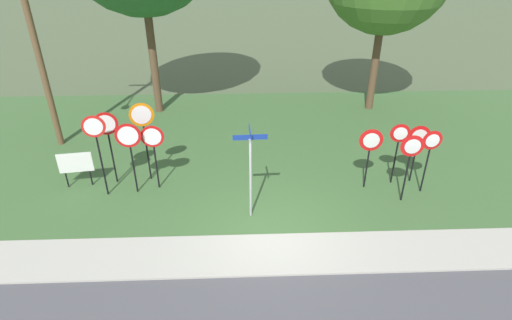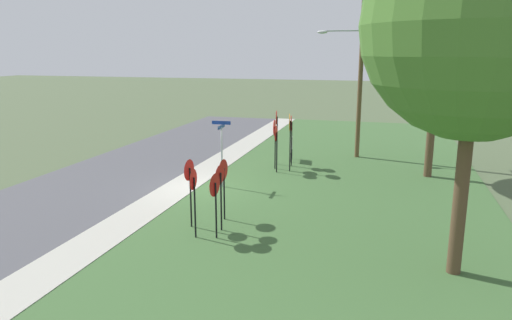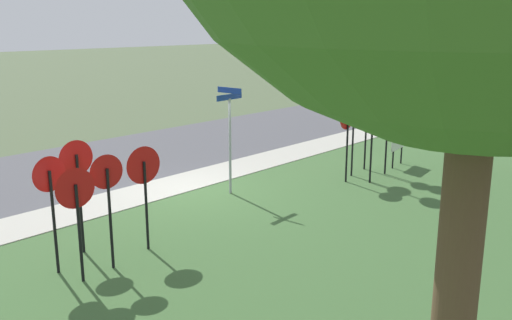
{
  "view_description": "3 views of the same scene",
  "coord_description": "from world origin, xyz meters",
  "px_view_note": "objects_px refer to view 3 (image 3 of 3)",
  "views": [
    {
      "loc": [
        -0.77,
        -8.99,
        7.4
      ],
      "look_at": [
        -0.32,
        2.32,
        1.19
      ],
      "focal_mm": 28.25,
      "sensor_mm": 36.0,
      "label": 1
    },
    {
      "loc": [
        18.28,
        7.69,
        5.78
      ],
      "look_at": [
        -0.32,
        2.52,
        1.36
      ],
      "focal_mm": 33.5,
      "sensor_mm": 36.0,
      "label": 2
    },
    {
      "loc": [
        9.83,
        11.21,
        4.55
      ],
      "look_at": [
        -0.21,
        2.17,
        1.23
      ],
      "focal_mm": 39.34,
      "sensor_mm": 36.0,
      "label": 3
    }
  ],
  "objects_px": {
    "stop_sign_near_right": "(353,117)",
    "street_name_post": "(230,131)",
    "yield_sign_near_right": "(50,188)",
    "stop_sign_far_center": "(372,111)",
    "stop_sign_far_right": "(347,126)",
    "stop_sign_near_left": "(366,105)",
    "yield_sign_far_left": "(77,170)",
    "yield_sign_center": "(76,199)",
    "yield_sign_near_left": "(107,185)",
    "notice_board": "(398,141)",
    "stop_sign_far_left": "(387,113)",
    "yield_sign_far_right": "(144,174)"
  },
  "relations": [
    {
      "from": "stop_sign_near_right",
      "to": "street_name_post",
      "type": "xyz_separation_m",
      "value": [
        3.73,
        -1.44,
        -0.1
      ]
    },
    {
      "from": "yield_sign_near_right",
      "to": "street_name_post",
      "type": "distance_m",
      "value": 5.8
    },
    {
      "from": "stop_sign_far_center",
      "to": "stop_sign_far_right",
      "type": "distance_m",
      "value": 0.81
    },
    {
      "from": "stop_sign_near_left",
      "to": "yield_sign_far_left",
      "type": "relative_size",
      "value": 1.21
    },
    {
      "from": "stop_sign_near_right",
      "to": "yield_sign_center",
      "type": "xyz_separation_m",
      "value": [
        9.31,
        0.31,
        -0.27
      ]
    },
    {
      "from": "stop_sign_far_right",
      "to": "yield_sign_near_left",
      "type": "relative_size",
      "value": 1.04
    },
    {
      "from": "street_name_post",
      "to": "notice_board",
      "type": "height_order",
      "value": "street_name_post"
    },
    {
      "from": "stop_sign_far_left",
      "to": "stop_sign_far_center",
      "type": "distance_m",
      "value": 1.16
    },
    {
      "from": "stop_sign_far_left",
      "to": "notice_board",
      "type": "xyz_separation_m",
      "value": [
        -1.17,
        -0.2,
        -1.06
      ]
    },
    {
      "from": "stop_sign_near_left",
      "to": "yield_sign_far_left",
      "type": "bearing_deg",
      "value": -14.02
    },
    {
      "from": "stop_sign_near_left",
      "to": "stop_sign_far_right",
      "type": "height_order",
      "value": "stop_sign_near_left"
    },
    {
      "from": "yield_sign_far_right",
      "to": "street_name_post",
      "type": "relative_size",
      "value": 0.75
    },
    {
      "from": "yield_sign_far_left",
      "to": "yield_sign_far_right",
      "type": "xyz_separation_m",
      "value": [
        -0.98,
        0.83,
        -0.13
      ]
    },
    {
      "from": "stop_sign_far_right",
      "to": "yield_sign_far_left",
      "type": "height_order",
      "value": "yield_sign_far_left"
    },
    {
      "from": "stop_sign_near_left",
      "to": "yield_sign_near_left",
      "type": "relative_size",
      "value": 1.27
    },
    {
      "from": "yield_sign_near_left",
      "to": "street_name_post",
      "type": "distance_m",
      "value": 5.17
    },
    {
      "from": "yield_sign_near_left",
      "to": "yield_sign_near_right",
      "type": "bearing_deg",
      "value": -27.62
    },
    {
      "from": "stop_sign_near_right",
      "to": "yield_sign_far_right",
      "type": "bearing_deg",
      "value": -5.74
    },
    {
      "from": "stop_sign_far_center",
      "to": "yield_sign_center",
      "type": "relative_size",
      "value": 1.35
    },
    {
      "from": "stop_sign_near_right",
      "to": "yield_sign_far_left",
      "type": "relative_size",
      "value": 1.07
    },
    {
      "from": "yield_sign_near_left",
      "to": "yield_sign_near_right",
      "type": "xyz_separation_m",
      "value": [
        0.8,
        -0.58,
        0.01
      ]
    },
    {
      "from": "yield_sign_far_left",
      "to": "street_name_post",
      "type": "relative_size",
      "value": 0.8
    },
    {
      "from": "yield_sign_near_right",
      "to": "notice_board",
      "type": "distance_m",
      "value": 11.49
    },
    {
      "from": "stop_sign_near_left",
      "to": "stop_sign_near_right",
      "type": "xyz_separation_m",
      "value": [
        0.94,
        0.12,
        -0.22
      ]
    },
    {
      "from": "yield_sign_far_left",
      "to": "yield_sign_center",
      "type": "distance_m",
      "value": 1.37
    },
    {
      "from": "stop_sign_far_center",
      "to": "yield_sign_near_right",
      "type": "bearing_deg",
      "value": -17.87
    },
    {
      "from": "street_name_post",
      "to": "yield_sign_far_right",
      "type": "bearing_deg",
      "value": 17.44
    },
    {
      "from": "stop_sign_far_center",
      "to": "yield_sign_near_left",
      "type": "bearing_deg",
      "value": -14.61
    },
    {
      "from": "stop_sign_far_center",
      "to": "yield_sign_center",
      "type": "xyz_separation_m",
      "value": [
        9.01,
        -0.5,
        -0.53
      ]
    },
    {
      "from": "stop_sign_far_center",
      "to": "notice_board",
      "type": "height_order",
      "value": "stop_sign_far_center"
    },
    {
      "from": "stop_sign_far_right",
      "to": "notice_board",
      "type": "xyz_separation_m",
      "value": [
        -2.69,
        0.22,
        -0.82
      ]
    },
    {
      "from": "yield_sign_center",
      "to": "street_name_post",
      "type": "relative_size",
      "value": 0.73
    },
    {
      "from": "stop_sign_far_right",
      "to": "stop_sign_near_right",
      "type": "bearing_deg",
      "value": -163.43
    },
    {
      "from": "stop_sign_near_right",
      "to": "notice_board",
      "type": "xyz_separation_m",
      "value": [
        -2.02,
        0.46,
        -0.97
      ]
    },
    {
      "from": "stop_sign_far_right",
      "to": "street_name_post",
      "type": "relative_size",
      "value": 0.8
    },
    {
      "from": "stop_sign_far_left",
      "to": "street_name_post",
      "type": "xyz_separation_m",
      "value": [
        4.57,
        -2.09,
        -0.18
      ]
    },
    {
      "from": "yield_sign_near_left",
      "to": "yield_sign_far_left",
      "type": "distance_m",
      "value": 1.08
    },
    {
      "from": "notice_board",
      "to": "yield_sign_center",
      "type": "bearing_deg",
      "value": -8.9
    },
    {
      "from": "stop_sign_near_right",
      "to": "yield_sign_near_right",
      "type": "bearing_deg",
      "value": -7.72
    },
    {
      "from": "yield_sign_far_left",
      "to": "yield_sign_near_right",
      "type": "bearing_deg",
      "value": 35.11
    },
    {
      "from": "yield_sign_near_right",
      "to": "yield_sign_far_left",
      "type": "bearing_deg",
      "value": -151.37
    },
    {
      "from": "stop_sign_far_left",
      "to": "stop_sign_far_right",
      "type": "xyz_separation_m",
      "value": [
        1.52,
        -0.42,
        -0.23
      ]
    },
    {
      "from": "stop_sign_near_left",
      "to": "yield_sign_far_left",
      "type": "distance_m",
      "value": 9.56
    },
    {
      "from": "yield_sign_far_right",
      "to": "stop_sign_near_left",
      "type": "bearing_deg",
      "value": -173.94
    },
    {
      "from": "stop_sign_near_left",
      "to": "yield_sign_near_right",
      "type": "distance_m",
      "value": 10.37
    },
    {
      "from": "yield_sign_far_left",
      "to": "yield_sign_center",
      "type": "relative_size",
      "value": 1.1
    },
    {
      "from": "stop_sign_far_right",
      "to": "yield_sign_far_right",
      "type": "xyz_separation_m",
      "value": [
        6.94,
        -0.25,
        -0.07
      ]
    },
    {
      "from": "yield_sign_near_right",
      "to": "street_name_post",
      "type": "relative_size",
      "value": 0.77
    },
    {
      "from": "yield_sign_near_right",
      "to": "stop_sign_far_right",
      "type": "bearing_deg",
      "value": 174.01
    },
    {
      "from": "stop_sign_near_right",
      "to": "yield_sign_near_right",
      "type": "distance_m",
      "value": 9.43
    }
  ]
}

